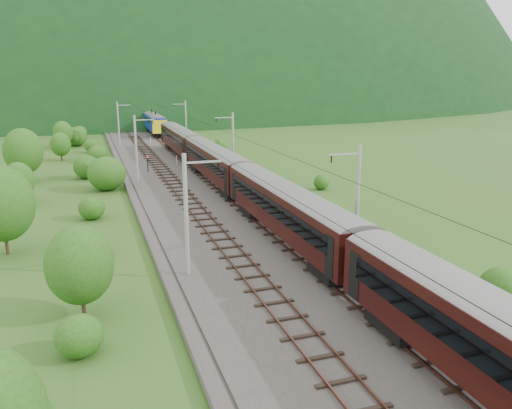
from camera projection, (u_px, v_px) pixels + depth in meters
name	position (u px, v px, depth m)	size (l,w,h in m)	color
ground	(276.00, 267.00, 34.89)	(600.00, 600.00, 0.00)	#35531A
railbed	(236.00, 225.00, 44.02)	(14.00, 220.00, 0.30)	#38332D
track_left	(209.00, 225.00, 43.21)	(2.40, 220.00, 0.27)	brown
track_right	(261.00, 220.00, 44.70)	(2.40, 220.00, 0.27)	brown
catenary_left	(137.00, 146.00, 61.18)	(2.54, 192.28, 8.00)	gray
catenary_right	(232.00, 142.00, 64.98)	(2.54, 192.28, 8.00)	gray
overhead_wires	(235.00, 147.00, 42.26)	(4.83, 198.00, 0.03)	black
mountain_main	(107.00, 99.00, 273.17)	(504.00, 360.00, 244.00)	black
train	(244.00, 175.00, 48.51)	(3.00, 143.12, 5.22)	black
hazard_post_near	(150.00, 141.00, 93.26)	(0.15, 0.15, 1.40)	red
hazard_post_far	(177.00, 160.00, 72.37)	(0.15, 0.15, 1.42)	red
signal	(148.00, 162.00, 67.20)	(0.24, 0.24, 2.14)	black
vegetation_left	(56.00, 204.00, 41.56)	(13.94, 146.34, 6.73)	#254612
vegetation_right	(445.00, 248.00, 35.25)	(6.21, 93.55, 2.52)	#254612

